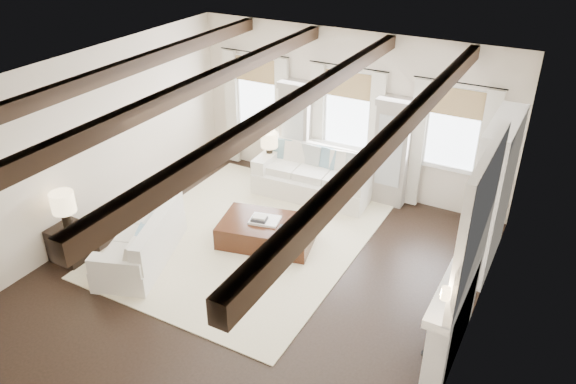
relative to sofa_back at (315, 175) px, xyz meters
The scene contains 16 objects.
ground 3.18m from the sofa_back, 82.83° to the right, with size 7.50×7.50×0.00m, color black.
room_shell 2.91m from the sofa_back, 62.91° to the right, with size 6.54×7.54×3.22m.
area_rug 2.15m from the sofa_back, 99.14° to the right, with size 3.88×4.78×0.02m, color beige.
sofa_back is the anchor object (origin of this frame).
sofa_left 3.72m from the sofa_back, 112.90° to the right, with size 1.51×2.17×0.85m.
ottoman 2.02m from the sofa_back, 88.11° to the right, with size 1.59×1.00×0.42m, color black.
tray 2.00m from the sofa_back, 89.44° to the right, with size 0.50×0.38×0.04m, color white.
book_lower 2.08m from the sofa_back, 91.24° to the right, with size 0.26×0.20×0.04m, color #262628.
book_upper 2.06m from the sofa_back, 91.28° to the right, with size 0.22×0.17×0.03m, color beige.
book_loose 2.10m from the sofa_back, 77.29° to the right, with size 0.24×0.18×0.03m, color #262628.
side_table_front 4.70m from the sofa_back, 122.74° to the right, with size 0.58×0.58×0.58m, color black.
lamp_front 4.74m from the sofa_back, 122.74° to the right, with size 0.38×0.38×0.66m.
side_table_back 1.01m from the sofa_back, behind, with size 0.38×0.38×0.57m, color black.
lamp_back 1.15m from the sofa_back, behind, with size 0.34×0.34×0.59m.
candlestick_near 4.66m from the sofa_back, 45.03° to the right, with size 0.15×0.15×0.73m.
candlestick_far 4.40m from the sofa_back, 41.49° to the right, with size 0.17×0.17×0.85m.
Camera 1 is at (3.92, -5.90, 5.50)m, focal length 35.00 mm.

